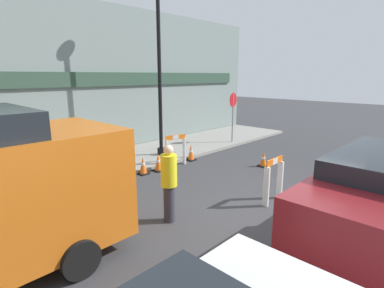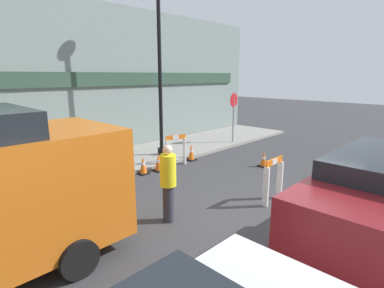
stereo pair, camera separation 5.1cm
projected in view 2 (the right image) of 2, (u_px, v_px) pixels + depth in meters
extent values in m
plane|color=#38383A|center=(275.00, 220.00, 6.22)|extent=(60.00, 60.00, 0.00)
cube|color=gray|center=(118.00, 162.00, 10.25)|extent=(18.00, 2.93, 0.11)
cube|color=gray|center=(90.00, 81.00, 10.70)|extent=(18.00, 0.12, 5.50)
cube|color=#2D4738|center=(91.00, 79.00, 10.61)|extent=(16.20, 0.10, 0.50)
cylinder|color=black|center=(162.00, 151.00, 10.95)|extent=(0.29, 0.29, 0.24)
cylinder|color=black|center=(160.00, 72.00, 10.32)|extent=(0.13, 0.13, 5.90)
cylinder|color=gray|center=(233.00, 118.00, 12.79)|extent=(0.06, 0.06, 2.08)
cylinder|color=red|center=(234.00, 100.00, 12.61)|extent=(0.60, 0.11, 0.60)
cube|color=white|center=(266.00, 187.00, 6.79)|extent=(0.06, 0.13, 0.93)
cube|color=white|center=(280.00, 180.00, 7.24)|extent=(0.06, 0.13, 0.93)
cube|color=orange|center=(274.00, 161.00, 6.90)|extent=(0.70, 0.03, 0.15)
cube|color=white|center=(274.00, 161.00, 6.90)|extent=(0.21, 0.03, 0.14)
cube|color=white|center=(185.00, 151.00, 10.09)|extent=(0.09, 0.14, 0.88)
cube|color=white|center=(167.00, 154.00, 9.77)|extent=(0.09, 0.14, 0.88)
cube|color=orange|center=(176.00, 137.00, 9.81)|extent=(0.70, 0.22, 0.15)
cube|color=white|center=(176.00, 137.00, 9.81)|extent=(0.22, 0.09, 0.14)
cube|color=black|center=(143.00, 173.00, 9.14)|extent=(0.30, 0.30, 0.04)
cone|color=orange|center=(143.00, 165.00, 9.08)|extent=(0.22, 0.22, 0.51)
cylinder|color=white|center=(143.00, 164.00, 9.07)|extent=(0.13, 0.13, 0.07)
cube|color=black|center=(263.00, 166.00, 9.88)|extent=(0.30, 0.30, 0.04)
cone|color=orange|center=(264.00, 159.00, 9.83)|extent=(0.22, 0.22, 0.46)
cylinder|color=white|center=(264.00, 158.00, 9.82)|extent=(0.13, 0.13, 0.06)
cube|color=black|center=(191.00, 160.00, 10.61)|extent=(0.30, 0.30, 0.04)
cone|color=orange|center=(191.00, 152.00, 10.54)|extent=(0.22, 0.22, 0.55)
cylinder|color=white|center=(191.00, 151.00, 10.53)|extent=(0.13, 0.13, 0.08)
cube|color=black|center=(159.00, 170.00, 9.44)|extent=(0.30, 0.30, 0.04)
cone|color=orange|center=(158.00, 162.00, 9.37)|extent=(0.23, 0.22, 0.52)
cylinder|color=white|center=(158.00, 161.00, 9.37)|extent=(0.13, 0.13, 0.07)
cylinder|color=#33333D|center=(169.00, 203.00, 6.12)|extent=(0.31, 0.31, 0.77)
cylinder|color=yellow|center=(168.00, 170.00, 5.96)|extent=(0.43, 0.43, 0.64)
sphere|color=beige|center=(168.00, 150.00, 5.86)|extent=(0.26, 0.26, 0.20)
cylinder|color=black|center=(352.00, 205.00, 6.25)|extent=(0.60, 0.18, 0.60)
cylinder|color=black|center=(295.00, 259.00, 4.41)|extent=(0.60, 0.18, 0.60)
cylinder|color=black|center=(31.00, 216.00, 5.76)|extent=(0.60, 0.18, 0.60)
cylinder|color=black|center=(79.00, 259.00, 4.42)|extent=(0.60, 0.18, 0.60)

